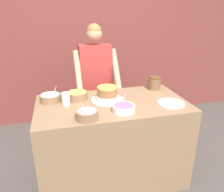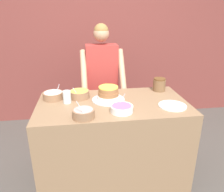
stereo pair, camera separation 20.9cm
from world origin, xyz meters
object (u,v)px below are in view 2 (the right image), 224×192
(frosting_bowl_pink, at_px, (84,113))
(drinking_glass, at_px, (67,97))
(stoneware_jar, at_px, (159,85))
(frosting_bowl_purple, at_px, (122,108))
(ceramic_plate, at_px, (172,106))
(frosting_bowl_yellow, at_px, (79,94))
(frosting_bowl_white, at_px, (53,95))
(person_baker, at_px, (102,75))
(cake, at_px, (108,94))

(frosting_bowl_pink, bearing_deg, drinking_glass, 113.67)
(stoneware_jar, bearing_deg, drinking_glass, -167.93)
(frosting_bowl_purple, bearing_deg, drinking_glass, 150.51)
(frosting_bowl_pink, distance_m, ceramic_plate, 0.85)
(frosting_bowl_yellow, height_order, frosting_bowl_white, frosting_bowl_white)
(frosting_bowl_purple, relative_size, frosting_bowl_pink, 1.09)
(drinking_glass, xyz_separation_m, stoneware_jar, (1.02, 0.22, 0.01))
(person_baker, relative_size, stoneware_jar, 11.07)
(cake, height_order, frosting_bowl_pink, frosting_bowl_pink)
(person_baker, height_order, cake, person_baker)
(person_baker, relative_size, frosting_bowl_purple, 7.82)
(cake, bearing_deg, stoneware_jar, 18.53)
(ceramic_plate, bearing_deg, cake, 157.53)
(frosting_bowl_yellow, xyz_separation_m, frosting_bowl_purple, (0.37, -0.40, -0.01))
(frosting_bowl_yellow, bearing_deg, cake, -19.83)
(frosting_bowl_yellow, bearing_deg, ceramic_plate, -21.60)
(ceramic_plate, bearing_deg, drinking_glass, 167.13)
(cake, xyz_separation_m, drinking_glass, (-0.41, -0.01, -0.00))
(frosting_bowl_yellow, height_order, frosting_bowl_purple, frosting_bowl_purple)
(person_baker, height_order, drinking_glass, person_baker)
(cake, xyz_separation_m, frosting_bowl_purple, (0.08, -0.29, -0.03))
(frosting_bowl_pink, bearing_deg, frosting_bowl_purple, 11.79)
(drinking_glass, xyz_separation_m, ceramic_plate, (1.00, -0.23, -0.06))
(drinking_glass, relative_size, ceramic_plate, 0.47)
(person_baker, height_order, frosting_bowl_pink, person_baker)
(person_baker, relative_size, frosting_bowl_pink, 8.54)
(frosting_bowl_yellow, height_order, stoneware_jar, stoneware_jar)
(frosting_bowl_yellow, relative_size, stoneware_jar, 1.42)
(frosting_bowl_pink, bearing_deg, frosting_bowl_white, 122.39)
(frosting_bowl_pink, bearing_deg, stoneware_jar, 33.33)
(stoneware_jar, bearing_deg, frosting_bowl_yellow, -173.73)
(frosting_bowl_pink, xyz_separation_m, ceramic_plate, (0.84, 0.12, -0.04))
(frosting_bowl_yellow, bearing_deg, frosting_bowl_purple, -46.86)
(person_baker, relative_size, frosting_bowl_yellow, 7.81)
(frosting_bowl_pink, distance_m, stoneware_jar, 1.04)
(frosting_bowl_white, height_order, frosting_bowl_purple, frosting_bowl_purple)
(person_baker, bearing_deg, cake, -90.22)
(frosting_bowl_purple, distance_m, ceramic_plate, 0.51)
(frosting_bowl_pink, relative_size, stoneware_jar, 1.30)
(frosting_bowl_yellow, height_order, frosting_bowl_pink, frosting_bowl_pink)
(frosting_bowl_yellow, xyz_separation_m, frosting_bowl_pink, (0.03, -0.47, 0.00))
(person_baker, distance_m, drinking_glass, 0.81)
(drinking_glass, relative_size, stoneware_jar, 0.85)
(person_baker, distance_m, frosting_bowl_purple, 0.98)
(person_baker, bearing_deg, frosting_bowl_pink, -103.97)
(frosting_bowl_purple, xyz_separation_m, ceramic_plate, (0.50, 0.05, -0.03))
(frosting_bowl_purple, bearing_deg, frosting_bowl_white, 147.82)
(cake, distance_m, drinking_glass, 0.41)
(cake, xyz_separation_m, ceramic_plate, (0.59, -0.24, -0.06))
(person_baker, relative_size, frosting_bowl_white, 7.82)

